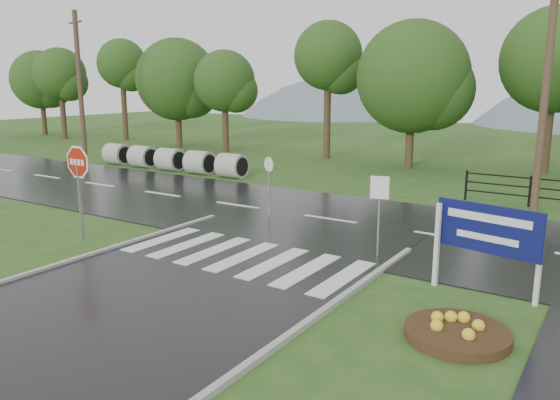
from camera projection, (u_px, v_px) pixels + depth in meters
The scene contains 12 objects.
ground at pixel (88, 327), 10.59m from camera, with size 120.00×120.00×0.00m, color #2B511B.
main_road at pixel (330, 220), 18.79m from camera, with size 90.00×8.00×0.04m, color black.
crosswalk at pixel (243, 256), 14.68m from camera, with size 6.50×2.80×0.02m.
treeline at pixel (467, 170), 29.72m from camera, with size 83.20×5.20×10.00m.
culvert_pipes at pixel (170, 159), 29.36m from camera, with size 9.70×1.20×1.20m.
stop_sign at pixel (78, 171), 16.17m from camera, with size 1.34×0.07×3.01m.
estate_billboard at pixel (487, 234), 11.87m from camera, with size 2.33×0.52×2.07m.
flower_bed at pixel (457, 331), 10.07m from camera, with size 1.92×1.92×0.38m.
reg_sign_small at pixel (379, 201), 14.45m from camera, with size 0.49×0.14×2.24m.
reg_sign_round at pixel (269, 180), 18.73m from camera, with size 0.48×0.19×2.16m.
utility_pole_west at pixel (80, 85), 33.09m from camera, with size 1.56×0.43×8.85m.
utility_pole_east at pixel (545, 96), 19.41m from camera, with size 1.46×0.32×8.22m.
Camera 1 is at (8.49, -6.21, 4.63)m, focal length 35.00 mm.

